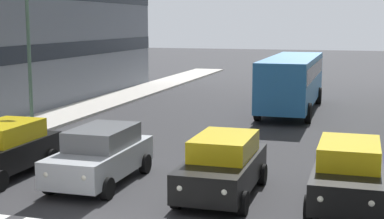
{
  "coord_description": "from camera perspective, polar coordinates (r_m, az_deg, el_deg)",
  "views": [
    {
      "loc": [
        -5.56,
        10.63,
        4.94
      ],
      "look_at": [
        -0.37,
        -6.63,
        2.13
      ],
      "focal_mm": 53.02,
      "sensor_mm": 36.0,
      "label": 1
    }
  ],
  "objects": [
    {
      "name": "bus_behind_traffic",
      "position": [
        31.86,
        10.05,
        3.18
      ],
      "size": [
        2.78,
        10.5,
        3.0
      ],
      "color": "#286BAD",
      "rests_on": "ground_plane"
    },
    {
      "name": "car_2",
      "position": [
        17.68,
        -9.15,
        -4.51
      ],
      "size": [
        2.02,
        4.44,
        1.72
      ],
      "color": "#B2B7BC",
      "rests_on": "ground_plane"
    },
    {
      "name": "street_lamp_right",
      "position": [
        25.66,
        -15.24,
        8.47
      ],
      "size": [
        3.24,
        0.28,
        7.79
      ],
      "color": "#4C6B56",
      "rests_on": "sidewalk_right"
    },
    {
      "name": "car_0",
      "position": [
        15.95,
        15.45,
        -6.2
      ],
      "size": [
        2.02,
        4.44,
        1.72
      ],
      "color": "black",
      "rests_on": "ground_plane"
    },
    {
      "name": "car_1",
      "position": [
        16.24,
        3.13,
        -5.61
      ],
      "size": [
        2.02,
        4.44,
        1.72
      ],
      "color": "black",
      "rests_on": "ground_plane"
    },
    {
      "name": "car_3",
      "position": [
        19.18,
        -18.48,
        -3.81
      ],
      "size": [
        2.02,
        4.44,
        1.72
      ],
      "color": "black",
      "rests_on": "ground_plane"
    }
  ]
}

